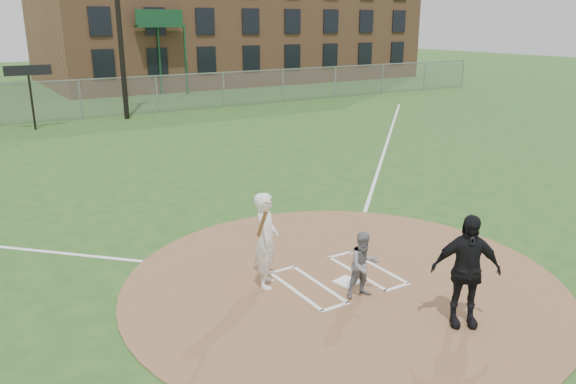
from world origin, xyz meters
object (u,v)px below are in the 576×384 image
umpire (466,271)px  batter_at_plate (266,240)px  catcher (364,265)px  home_plate (347,282)px

umpire → batter_at_plate: bearing=158.4°
catcher → umpire: bearing=-55.5°
umpire → batter_at_plate: umpire is taller
catcher → umpire: (0.77, -1.61, 0.34)m
catcher → umpire: umpire is taller
catcher → batter_at_plate: (-1.27, 1.30, 0.30)m
batter_at_plate → catcher: bearing=-45.8°
catcher → home_plate: bearing=89.7°
home_plate → umpire: size_ratio=0.21×
umpire → batter_at_plate: size_ratio=1.04×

